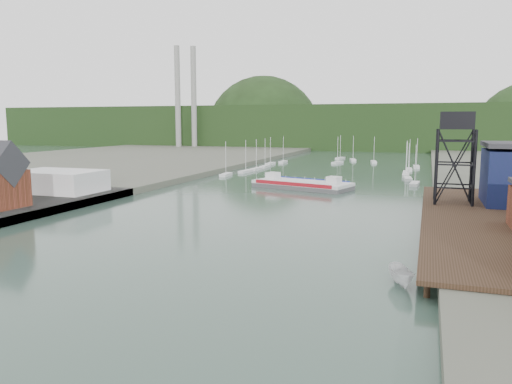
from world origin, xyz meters
The scene contains 9 objects.
ground centered at (0.00, 0.00, 0.00)m, with size 600.00×600.00×0.00m, color #2C443A.
east_pier centered at (37.00, 45.00, 1.90)m, with size 14.00×70.00×2.45m.
white_shed centered at (-44.00, 50.00, 3.85)m, with size 18.00×12.00×4.50m, color silver.
lift_tower centered at (35.00, 58.00, 15.65)m, with size 6.50×6.50×16.00m.
marina_sailboats centered at (0.08, 138.46, 0.35)m, with size 57.71×92.65×0.90m.
smokestacks centered at (-106.00, 232.50, 30.00)m, with size 11.20×8.20×60.00m.
distant_hills centered at (-3.98, 301.35, 10.38)m, with size 500.00×120.00×80.00m.
chain_ferry centered at (1.21, 84.00, 1.00)m, with size 25.87×16.01×3.47m.
motorboat centered at (28.53, 14.64, 1.00)m, with size 1.95×5.19×2.01m, color silver.
Camera 1 is at (30.49, -36.11, 16.50)m, focal length 35.00 mm.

